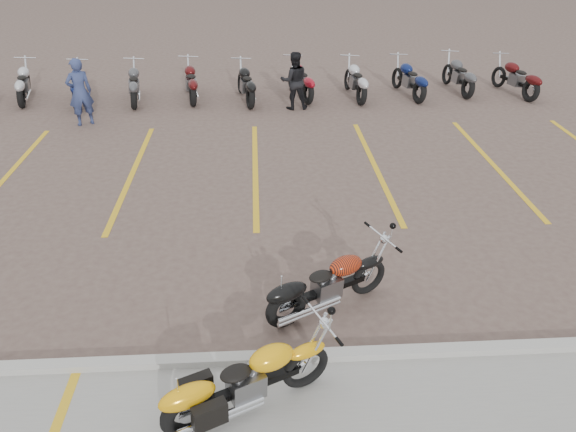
% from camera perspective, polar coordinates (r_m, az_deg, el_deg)
% --- Properties ---
extents(ground, '(100.00, 100.00, 0.00)m').
position_cam_1_polar(ground, '(9.06, -3.15, -5.80)').
color(ground, '#6C584D').
rests_on(ground, ground).
extents(curb, '(60.00, 0.18, 0.12)m').
position_cam_1_polar(curb, '(7.47, -3.00, -14.24)').
color(curb, '#ADAAA3').
rests_on(curb, ground).
extents(parking_stripes, '(38.00, 5.50, 0.01)m').
position_cam_1_polar(parking_stripes, '(12.55, -3.34, 4.73)').
color(parking_stripes, gold).
rests_on(parking_stripes, ground).
extents(yellow_cruiser, '(1.96, 1.01, 0.87)m').
position_cam_1_polar(yellow_cruiser, '(6.66, -4.49, -16.56)').
color(yellow_cruiser, black).
rests_on(yellow_cruiser, ground).
extents(flame_cruiser, '(1.87, 1.06, 0.84)m').
position_cam_1_polar(flame_cruiser, '(8.06, 3.76, -7.17)').
color(flame_cruiser, black).
rests_on(flame_cruiser, ground).
extents(person_a, '(0.77, 0.68, 1.77)m').
position_cam_1_polar(person_a, '(15.93, -20.40, 11.72)').
color(person_a, navy).
rests_on(person_a, ground).
extents(person_b, '(0.82, 0.66, 1.62)m').
position_cam_1_polar(person_b, '(16.28, 0.63, 13.58)').
color(person_b, black).
rests_on(person_b, ground).
extents(bg_bike_row, '(19.11, 2.08, 1.10)m').
position_cam_1_polar(bg_bike_row, '(17.39, -7.24, 13.49)').
color(bg_bike_row, black).
rests_on(bg_bike_row, ground).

